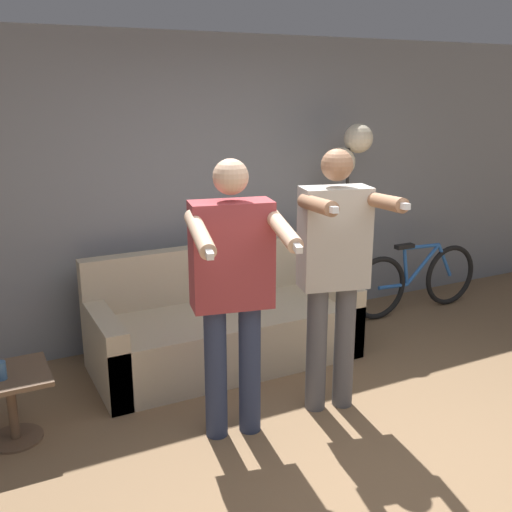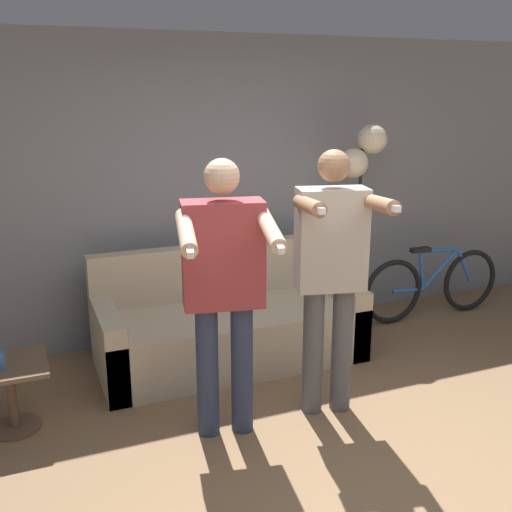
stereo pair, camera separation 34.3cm
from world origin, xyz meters
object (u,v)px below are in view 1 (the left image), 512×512
Objects in this scene: couch at (224,327)px; bicycle at (416,280)px; side_table at (10,392)px; person_left at (232,282)px; person_right at (334,264)px; cup at (1,371)px; floor_lamp at (349,162)px; cat at (234,234)px.

couch is 2.15m from bicycle.
side_table is at bearing -164.37° from couch.
person_left reaches higher than couch.
person_right is (0.73, -0.00, 0.01)m from person_left.
person_left is 3.69× the size of side_table.
person_left is 0.99× the size of person_right.
side_table is at bearing 177.70° from person_right.
side_table is 4.21× the size of cup.
floor_lamp reaches higher than couch.
bicycle reaches higher than side_table.
person_right reaches higher than side_table.
person_right is at bearing -15.76° from side_table.
person_left is at bearing -21.06° from cup.
person_right reaches higher than couch.
floor_lamp reaches higher than person_left.
person_left is 4.51× the size of cat.
floor_lamp is at bearing 12.91° from side_table.
couch is 1.17× the size of person_right.
floor_lamp reaches higher than side_table.
person_right is at bearing -128.12° from floor_lamp.
person_left reaches higher than bicycle.
couch is 1.79m from cup.
couch is at bearing 15.63° from side_table.
cup is at bearing -125.00° from side_table.
cup is (-1.95, -0.85, -0.45)m from cat.
cat is 3.45× the size of cup.
person_left is 2.88m from bicycle.
floor_lamp is (1.72, 1.25, 0.49)m from person_left.
couch is 5.35× the size of cat.
cat is 0.26× the size of bicycle.
couch is 1.83m from floor_lamp.
cat is 2.00m from bicycle.
floor_lamp is at bearing 47.62° from person_left.
person_right is (0.35, -1.03, 0.76)m from couch.
person_right is 1.37m from cat.
floor_lamp is 3.28m from cup.
person_left is 1.56m from side_table.
person_left is 15.55× the size of cup.
couch is at bearing -170.57° from floor_lamp.
bicycle is (1.89, -0.18, -0.64)m from cat.
bicycle is at bearing -5.35° from cat.
bicycle is at bearing 36.63° from person_left.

